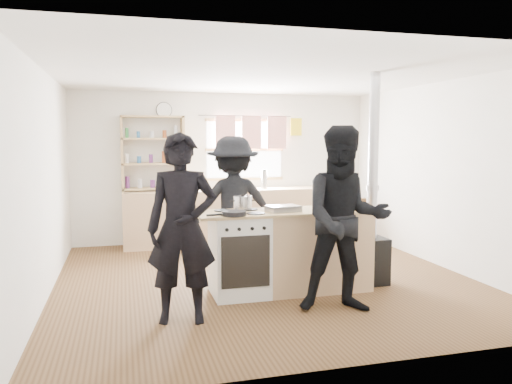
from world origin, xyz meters
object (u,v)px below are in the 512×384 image
thermos (264,180)px  flue_heater (372,231)px  person_near_left (182,228)px  cooking_island (290,251)px  bread_board (356,204)px  stockpot_stove (243,203)px  skillet_greens (234,213)px  person_far (233,206)px  roast_tray (283,208)px  person_near_right (345,220)px  stockpot_counter (331,201)px

thermos → flue_heater: flue_heater is taller
person_near_left → cooking_island: bearing=36.3°
cooking_island → bread_board: (0.79, -0.05, 0.51)m
stockpot_stove → bread_board: stockpot_stove is taller
thermos → skillet_greens: size_ratio=0.97×
cooking_island → bread_board: bearing=-3.8°
thermos → person_near_left: (-1.77, -3.42, -0.15)m
person_near_left → person_far: size_ratio=1.01×
roast_tray → person_far: bearing=110.8°
stockpot_stove → person_near_right: 1.28m
stockpot_stove → skillet_greens: bearing=-114.5°
thermos → person_near_left: 3.85m
flue_heater → person_near_right: (-0.73, -0.81, 0.29)m
cooking_island → stockpot_counter: size_ratio=6.98×
skillet_greens → stockpot_stove: bearing=65.5°
person_near_left → person_far: bearing=71.4°
person_near_left → person_far: 1.75m
thermos → person_near_right: size_ratio=0.16×
cooking_island → stockpot_stove: bearing=157.5°
stockpot_stove → stockpot_counter: stockpot_counter is taller
flue_heater → skillet_greens: bearing=-171.7°
thermos → person_near_right: 3.55m
person_near_left → person_near_right: bearing=5.3°
stockpot_counter → flue_heater: (0.54, 0.03, -0.38)m
skillet_greens → roast_tray: roast_tray is taller
stockpot_counter → flue_heater: size_ratio=0.11×
bread_board → person_near_right: bearing=-123.3°
person_near_left → person_near_right: size_ratio=0.96×
thermos → cooking_island: bearing=-99.8°
thermos → person_near_right: (-0.17, -3.54, -0.12)m
person_far → thermos: bearing=-114.2°
cooking_island → roast_tray: size_ratio=5.08×
roast_tray → stockpot_stove: size_ratio=1.77×
thermos → stockpot_stove: thermos is taller
bread_board → flue_heater: flue_heater is taller
cooking_island → bread_board: 0.94m
thermos → bread_board: (0.31, -2.82, -0.07)m
flue_heater → thermos: bearing=101.5°
flue_heater → stockpot_stove: bearing=173.5°
flue_heater → person_far: flue_heater is taller
stockpot_stove → thermos: bearing=69.0°
roast_tray → flue_heater: size_ratio=0.16×
flue_heater → bread_board: bearing=-161.5°
cooking_island → stockpot_counter: 0.75m
stockpot_counter → person_far: person_far is taller
flue_heater → person_far: 1.75m
person_far → roast_tray: bearing=113.3°
bread_board → person_near_left: bearing=-164.0°
thermos → cooking_island: (-0.48, -2.77, -0.58)m
flue_heater → person_far: size_ratio=1.41×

